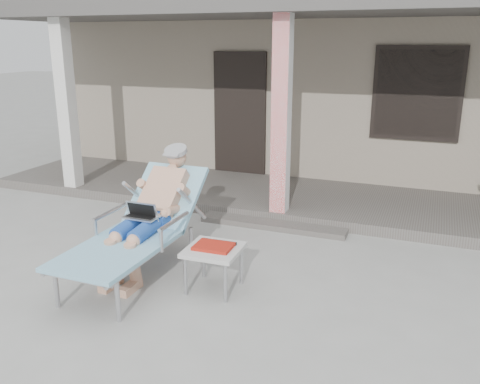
% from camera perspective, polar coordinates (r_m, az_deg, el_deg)
% --- Properties ---
extents(ground, '(60.00, 60.00, 0.00)m').
position_cam_1_polar(ground, '(5.30, -2.56, -10.57)').
color(ground, '#9E9E99').
rests_on(ground, ground).
extents(house, '(10.40, 5.40, 3.30)m').
position_cam_1_polar(house, '(11.00, 11.41, 12.36)').
color(house, gray).
rests_on(house, ground).
extents(porch_deck, '(10.00, 2.00, 0.15)m').
position_cam_1_polar(porch_deck, '(7.91, 6.21, -0.74)').
color(porch_deck, '#605B56').
rests_on(porch_deck, ground).
extents(porch_overhang, '(10.00, 2.30, 2.85)m').
position_cam_1_polar(porch_overhang, '(7.51, 6.78, 19.30)').
color(porch_overhang, silver).
rests_on(porch_overhang, porch_deck).
extents(porch_step, '(2.00, 0.30, 0.07)m').
position_cam_1_polar(porch_step, '(6.88, 3.67, -3.70)').
color(porch_step, '#605B56').
rests_on(porch_step, ground).
extents(lounger, '(0.80, 2.11, 1.36)m').
position_cam_1_polar(lounger, '(5.46, -10.79, -0.54)').
color(lounger, '#B7B7BC').
rests_on(lounger, ground).
extents(side_table, '(0.55, 0.55, 0.48)m').
position_cam_1_polar(side_table, '(5.10, -2.96, -6.72)').
color(side_table, beige).
rests_on(side_table, ground).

